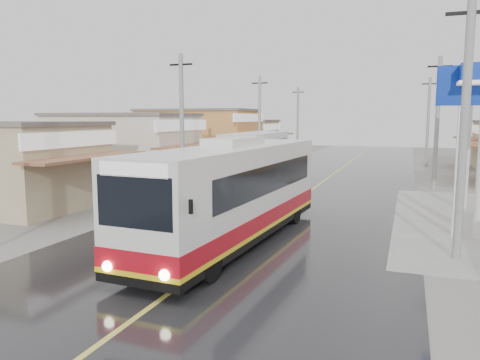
{
  "coord_description": "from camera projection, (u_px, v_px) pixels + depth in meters",
  "views": [
    {
      "loc": [
        5.45,
        -15.55,
        4.34
      ],
      "look_at": [
        -0.58,
        1.16,
        2.0
      ],
      "focal_mm": 35.0,
      "sensor_mm": 36.0,
      "label": 1
    }
  ],
  "objects": [
    {
      "name": "utility_poles_left",
      "position": [
        226.0,
        178.0,
        34.18
      ],
      "size": [
        1.6,
        50.0,
        8.0
      ],
      "primitive_type": null,
      "color": "gray",
      "rests_on": "ground"
    },
    {
      "name": "coach_bus",
      "position": [
        235.0,
        192.0,
        16.37
      ],
      "size": [
        3.32,
        11.88,
        3.67
      ],
      "rotation": [
        0.0,
        0.0,
        -0.06
      ],
      "color": "silver",
      "rests_on": "road"
    },
    {
      "name": "ground",
      "position": [
        244.0,
        239.0,
        16.9
      ],
      "size": [
        120.0,
        120.0,
        0.0
      ],
      "primitive_type": "plane",
      "color": "slate",
      "rests_on": "ground"
    },
    {
      "name": "second_bus",
      "position": [
        256.0,
        154.0,
        34.23
      ],
      "size": [
        3.08,
        10.05,
        3.3
      ],
      "rotation": [
        0.0,
        0.0,
        0.04
      ],
      "color": "silver",
      "rests_on": "road"
    },
    {
      "name": "cyclist",
      "position": [
        243.0,
        185.0,
        26.29
      ],
      "size": [
        1.03,
        1.84,
        1.88
      ],
      "rotation": [
        0.0,
        0.0,
        -0.25
      ],
      "color": "black",
      "rests_on": "ground"
    },
    {
      "name": "shopfronts_left",
      "position": [
        167.0,
        172.0,
        38.06
      ],
      "size": [
        11.0,
        44.0,
        5.2
      ],
      "primitive_type": null,
      "color": "tan",
      "rests_on": "ground"
    },
    {
      "name": "tricycle_far",
      "position": [
        191.0,
        173.0,
        29.78
      ],
      "size": [
        1.42,
        2.1,
        1.61
      ],
      "rotation": [
        0.0,
        0.0,
        0.02
      ],
      "color": "#26262D",
      "rests_on": "ground"
    },
    {
      "name": "centre_line",
      "position": [
        319.0,
        184.0,
        30.89
      ],
      "size": [
        0.15,
        90.0,
        0.01
      ],
      "primitive_type": "cube",
      "color": "#D8CC4C",
      "rests_on": "road"
    },
    {
      "name": "utility_poles_right",
      "position": [
        433.0,
        190.0,
        28.53
      ],
      "size": [
        1.6,
        36.0,
        8.0
      ],
      "primitive_type": null,
      "color": "gray",
      "rests_on": "ground"
    },
    {
      "name": "road",
      "position": [
        319.0,
        184.0,
        30.89
      ],
      "size": [
        12.0,
        90.0,
        0.02
      ],
      "primitive_type": "cube",
      "color": "black",
      "rests_on": "ground"
    },
    {
      "name": "tricycle_near",
      "position": [
        169.0,
        178.0,
        26.03
      ],
      "size": [
        2.33,
        2.61,
        1.82
      ],
      "rotation": [
        0.0,
        0.0,
        0.39
      ],
      "color": "#26262D",
      "rests_on": "ground"
    }
  ]
}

